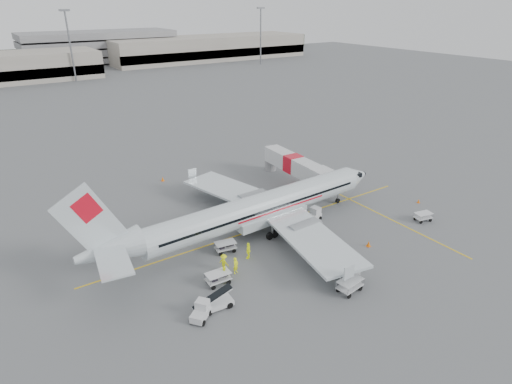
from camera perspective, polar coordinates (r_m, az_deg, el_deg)
ground at (r=51.63m, az=1.24°, el=-4.61°), size 360.00×360.00×0.00m
stripe_lead at (r=51.63m, az=1.24°, el=-4.60°), size 44.00×0.20×0.01m
stripe_cross at (r=55.36m, az=18.14°, el=-3.81°), size 0.20×20.00×0.01m
terminal_east at (r=206.72m, az=-6.27°, el=18.57°), size 90.00×26.00×10.00m
parking_garage at (r=204.25m, az=-20.20°, el=17.82°), size 62.00×24.00×14.00m
treeline at (r=214.67m, az=-27.77°, el=15.75°), size 300.00×3.00×6.00m
mast_center at (r=158.65m, az=-23.50°, el=17.33°), size 3.20×1.20×22.00m
mast_east at (r=188.30m, az=0.63°, el=20.00°), size 3.20×1.20×22.00m
aircraft at (r=48.37m, az=0.61°, el=0.28°), size 39.30×31.35×10.53m
jet_bridge at (r=63.32m, az=4.96°, el=3.03°), size 3.55×16.03×4.18m
belt_loader at (r=38.62m, az=-5.58°, el=-13.80°), size 4.46×1.97×2.35m
tug_fore at (r=53.04m, az=7.57°, el=-3.00°), size 2.29×1.53×1.64m
tug_mid at (r=43.48m, az=12.26°, el=-10.08°), size 2.35×1.92×1.58m
tug_aft at (r=37.91m, az=-7.43°, el=-15.52°), size 2.32×2.17×1.57m
cart_loaded_a at (r=46.57m, az=-4.10°, el=-7.31°), size 2.41×1.67×1.16m
cart_loaded_b at (r=41.82m, az=-5.06°, el=-11.38°), size 2.40×1.48×1.22m
cart_empty_a at (r=41.61m, az=12.39°, el=-12.09°), size 2.62×1.75×1.28m
cart_empty_b at (r=56.52m, az=21.38°, el=-3.10°), size 2.29×1.64×1.09m
cone_nose at (r=61.37m, az=20.86°, el=-1.11°), size 0.35×0.35×0.57m
cone_port at (r=65.80m, az=-12.34°, el=1.74°), size 0.43×0.43×0.70m
cone_stbd at (r=49.10m, az=14.78°, el=-6.66°), size 0.43×0.43×0.71m
crew_a at (r=42.98m, az=-2.73°, el=-9.76°), size 0.77×0.65×1.78m
crew_b at (r=42.03m, az=-4.19°, el=-10.82°), size 0.99×0.97×1.61m
crew_c at (r=43.53m, az=-4.30°, el=-9.32°), size 1.02×1.31×1.78m
crew_d at (r=45.19m, az=-1.03°, el=-7.81°), size 1.11×1.06×1.85m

